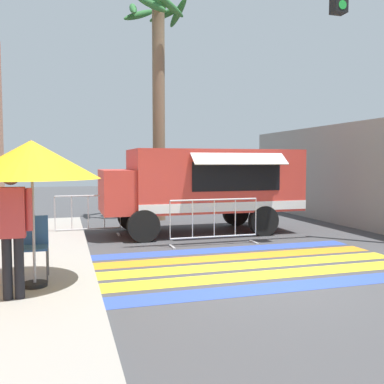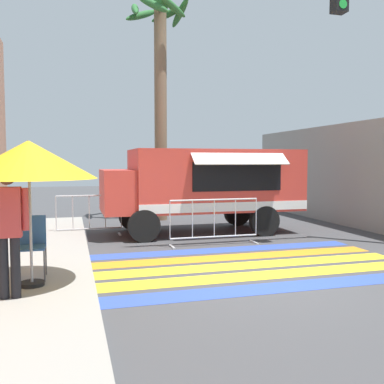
% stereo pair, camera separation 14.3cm
% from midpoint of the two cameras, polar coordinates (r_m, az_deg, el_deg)
% --- Properties ---
extents(ground_plane, '(60.00, 60.00, 0.00)m').
position_cam_midpoint_polar(ground_plane, '(7.87, 9.63, -10.98)').
color(ground_plane, '#424244').
extents(crosswalk_painted, '(6.40, 3.60, 0.01)m').
position_cam_midpoint_polar(crosswalk_painted, '(8.60, 7.14, -9.63)').
color(crosswalk_painted, '#334FB2').
rests_on(crosswalk_painted, ground_plane).
extents(food_truck, '(5.56, 2.62, 2.38)m').
position_cam_midpoint_polar(food_truck, '(12.19, 0.64, 1.26)').
color(food_truck, '#D13D33').
rests_on(food_truck, ground_plane).
extents(traffic_signal_pole, '(5.16, 0.29, 6.73)m').
position_cam_midpoint_polar(traffic_signal_pole, '(11.29, 21.61, 17.04)').
color(traffic_signal_pole, '#515456').
rests_on(traffic_signal_pole, ground_plane).
extents(patio_umbrella, '(1.98, 1.98, 2.17)m').
position_cam_midpoint_polar(patio_umbrella, '(6.72, -21.17, 3.99)').
color(patio_umbrella, black).
rests_on(patio_umbrella, sidewalk_left).
extents(folding_chair, '(0.48, 0.48, 0.99)m').
position_cam_midpoint_polar(folding_chair, '(7.32, -21.05, -6.12)').
color(folding_chair, '#4C4C51').
rests_on(folding_chair, sidewalk_left).
extents(vendor_person, '(0.53, 0.24, 1.79)m').
position_cam_midpoint_polar(vendor_person, '(6.26, -23.49, -3.92)').
color(vendor_person, black).
rests_on(vendor_person, sidewalk_left).
extents(barricade_front, '(2.24, 0.44, 1.14)m').
position_cam_midpoint_polar(barricade_front, '(10.46, 2.58, -4.01)').
color(barricade_front, '#B7BABF').
rests_on(barricade_front, ground_plane).
extents(barricade_side, '(1.76, 0.44, 1.14)m').
position_cam_midpoint_polar(barricade_side, '(12.01, -14.00, -3.15)').
color(barricade_side, '#B7BABF').
rests_on(barricade_side, ground_plane).
extents(palm_tree, '(2.22, 2.22, 7.72)m').
position_cam_midpoint_polar(palm_tree, '(15.26, -4.87, 14.87)').
color(palm_tree, '#7A664C').
rests_on(palm_tree, ground_plane).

